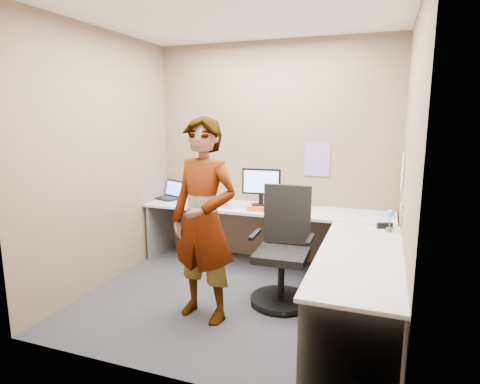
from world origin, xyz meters
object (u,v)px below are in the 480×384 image
at_px(office_chair, 283,257).
at_px(person, 204,221).
at_px(monitor, 261,184).
at_px(desk, 289,237).

relative_size(office_chair, person, 0.62).
distance_m(monitor, office_chair, 1.04).
relative_size(desk, person, 1.65).
height_order(monitor, office_chair, monitor).
bearing_deg(desk, person, -126.50).
bearing_deg(desk, office_chair, -89.82).
xyz_separation_m(monitor, person, (-0.13, -1.28, -0.13)).
xyz_separation_m(desk, monitor, (-0.45, 0.49, 0.45)).
bearing_deg(person, monitor, 95.54).
xyz_separation_m(monitor, office_chair, (0.45, -0.74, -0.58)).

